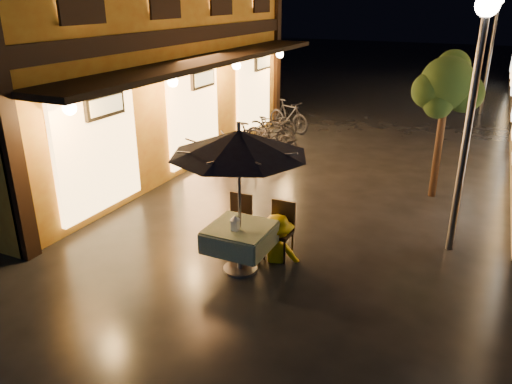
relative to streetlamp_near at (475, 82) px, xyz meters
The scene contains 18 objects.
ground 4.64m from the streetlamp_near, 146.31° to the right, with size 90.00×90.00×0.00m, color black.
west_building 8.98m from the streetlamp_near, 167.08° to the left, with size 5.90×11.40×7.40m.
street_tree 2.63m from the streetlamp_near, 103.11° to the left, with size 1.43×1.20×3.15m.
streetlamp_near is the anchor object (origin of this frame).
streetlamp_far 12.00m from the streetlamp_near, 90.00° to the left, with size 0.36×0.36×4.23m.
cafe_table 4.41m from the streetlamp_near, 143.71° to the right, with size 0.99×0.99×0.78m.
patio_umbrella 3.82m from the streetlamp_near, 143.71° to the right, with size 2.13×2.13×2.46m.
cafe_chair_left 4.42m from the streetlamp_near, 156.60° to the right, with size 0.42×0.42×0.97m.
cafe_chair_right 3.83m from the streetlamp_near, 150.53° to the right, with size 0.42×0.42×0.97m.
table_lantern 4.33m from the streetlamp_near, 141.82° to the right, with size 0.16×0.16×0.25m.
person_orange 4.35m from the streetlamp_near, 153.85° to the right, with size 0.69×0.54×1.43m, color #DE492F.
person_yellow 3.76m from the streetlamp_near, 148.38° to the right, with size 1.00×0.58×1.56m, color #E5BD00.
bicycle_0 6.50m from the streetlamp_near, 159.05° to the left, with size 0.58×1.66×0.87m, color black.
bicycle_1 6.53m from the streetlamp_near, 150.03° to the left, with size 0.50×1.77×1.06m, color black.
bicycle_2 7.15m from the streetlamp_near, 141.58° to the left, with size 0.57×1.65×0.87m, color black.
bicycle_3 7.55m from the streetlamp_near, 140.09° to the left, with size 0.42×1.49×0.89m, color black.
bicycle_4 8.43m from the streetlamp_near, 136.42° to the left, with size 0.55×1.57×0.83m, color black.
bicycle_5 8.90m from the streetlamp_near, 131.16° to the left, with size 0.48×1.71×1.03m, color black.
Camera 1 is at (3.25, -6.56, 4.17)m, focal length 35.00 mm.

